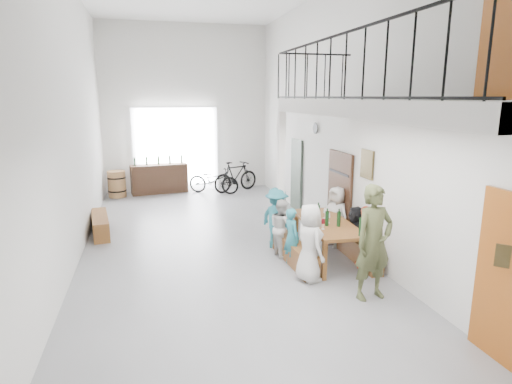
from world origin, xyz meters
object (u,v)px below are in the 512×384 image
object	(u,v)px
bench_inner	(294,252)
bicycle_near	(214,180)
side_bench	(100,225)
serving_counter	(159,179)
oak_barrel	(117,184)
host_standing	(374,243)
tasting_table	(327,226)

from	to	relation	value
bench_inner	bicycle_near	world-z (taller)	bicycle_near
side_bench	serving_counter	xyz separation A→B (m)	(1.50, 4.12, 0.26)
oak_barrel	serving_counter	size ratio (longest dim) A/B	0.46
oak_barrel	host_standing	world-z (taller)	host_standing
tasting_table	serving_counter	xyz separation A→B (m)	(-2.98, 6.97, -0.22)
oak_barrel	bicycle_near	xyz separation A→B (m)	(3.09, -0.24, 0.03)
tasting_table	host_standing	size ratio (longest dim) A/B	1.15
bench_inner	side_bench	bearing A→B (deg)	141.69
side_bench	serving_counter	world-z (taller)	serving_counter
oak_barrel	bicycle_near	distance (m)	3.10
bench_inner	bicycle_near	distance (m)	6.49
tasting_table	side_bench	world-z (taller)	tasting_table
oak_barrel	serving_counter	distance (m)	1.37
bench_inner	host_standing	world-z (taller)	host_standing
bicycle_near	side_bench	bearing A→B (deg)	165.96
side_bench	tasting_table	bearing A→B (deg)	-32.55
serving_counter	host_standing	xyz separation A→B (m)	(3.03, -8.64, 0.44)
tasting_table	oak_barrel	size ratio (longest dim) A/B	2.53
tasting_table	side_bench	xyz separation A→B (m)	(-4.48, 2.86, -0.48)
bench_inner	oak_barrel	size ratio (longest dim) A/B	2.16
tasting_table	oak_barrel	distance (m)	8.00
tasting_table	bicycle_near	bearing A→B (deg)	104.31
bench_inner	serving_counter	size ratio (longest dim) A/B	1.00
bench_inner	side_bench	distance (m)	4.76
bench_inner	side_bench	xyz separation A→B (m)	(-3.82, 2.83, 0.01)
oak_barrel	host_standing	distance (m)	9.47
bench_inner	oak_barrel	bearing A→B (deg)	116.94
oak_barrel	tasting_table	bearing A→B (deg)	-57.27
bench_inner	serving_counter	world-z (taller)	serving_counter
tasting_table	bench_inner	xyz separation A→B (m)	(-0.65, 0.02, -0.50)
side_bench	bicycle_near	distance (m)	4.87
bench_inner	serving_counter	distance (m)	7.33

